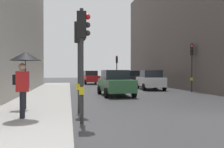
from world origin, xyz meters
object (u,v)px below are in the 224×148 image
Objects in this scene: car_red_sedan at (91,77)px; pedestrian_with_grey_backpack at (23,84)px; traffic_light_near_left at (82,44)px; traffic_light_far_median at (117,65)px; traffic_light_near_right at (80,48)px; car_white_compact at (150,80)px; traffic_light_mid_street at (192,59)px; pedestrian_with_umbrella at (24,66)px; car_dark_suv at (132,78)px; car_green_estate at (115,83)px.

pedestrian_with_grey_backpack is at bearing -101.51° from car_red_sedan.
traffic_light_far_median is at bearing 76.56° from traffic_light_near_left.
traffic_light_near_right reaches higher than car_white_compact.
car_white_compact is (-2.40, 3.19, -1.82)m from traffic_light_mid_street.
car_red_sedan is 2.45× the size of pedestrian_with_grey_backpack.
traffic_light_far_median is 24.23m from pedestrian_with_umbrella.
traffic_light_far_median is 1.01× the size of traffic_light_near_left.
car_white_compact and car_red_sedan have the same top height.
pedestrian_with_grey_backpack is at bearing -110.36° from traffic_light_far_median.
car_white_compact is at bearing 126.90° from traffic_light_mid_street.
pedestrian_with_umbrella is (-8.76, -13.49, 0.96)m from car_white_compact.
car_dark_suv is 2.40× the size of pedestrian_with_grey_backpack.
traffic_light_far_median reaches higher than car_white_compact.
car_red_sedan is at bearing 84.52° from traffic_light_near_left.
pedestrian_with_umbrella reaches higher than pedestrian_with_grey_backpack.
pedestrian_with_umbrella is 2.04m from pedestrian_with_grey_backpack.
traffic_light_mid_street is at bearing 42.72° from pedestrian_with_umbrella.
pedestrian_with_umbrella reaches higher than car_dark_suv.
traffic_light_mid_street is at bearing 49.14° from traffic_light_near_left.
traffic_light_near_right is 0.88× the size of car_green_estate.
traffic_light_far_median is 0.99× the size of traffic_light_near_right.
car_green_estate is at bearing -88.90° from car_red_sedan.
car_red_sedan is at bearing 128.68° from car_dark_suv.
traffic_light_far_median is at bearing 72.06° from pedestrian_with_umbrella.
pedestrian_with_umbrella reaches higher than car_white_compact.
car_green_estate and car_dark_suv have the same top height.
traffic_light_far_median is at bearing 106.17° from traffic_light_mid_street.
traffic_light_far_median is at bearing 75.32° from traffic_light_near_right.
traffic_light_near_left is at bearing -46.40° from pedestrian_with_grey_backpack.
car_red_sedan is at bearing 115.55° from traffic_light_mid_street.
traffic_light_near_right is at bearing -95.97° from car_red_sedan.
traffic_light_far_median reaches higher than pedestrian_with_umbrella.
traffic_light_far_median is 0.86× the size of car_green_estate.
traffic_light_near_left reaches higher than pedestrian_with_umbrella.
traffic_light_near_left is 2.02m from pedestrian_with_umbrella.
car_red_sedan is at bearing 111.82° from car_white_compact.
traffic_light_near_left is at bearing -89.92° from traffic_light_near_right.
traffic_light_mid_street is at bearing -53.10° from car_white_compact.
car_white_compact is 2.01× the size of pedestrian_with_umbrella.
car_white_compact is (6.92, 11.90, -1.70)m from traffic_light_near_right.
traffic_light_mid_street is 16.09m from car_red_sedan.
pedestrian_with_grey_backpack is at bearing 172.48° from traffic_light_near_right.
pedestrian_with_grey_backpack is (-2.23, 0.29, -1.42)m from traffic_light_near_right.
traffic_light_near_right is 7.60m from car_green_estate.
pedestrian_with_grey_backpack is at bearing -117.05° from car_dark_suv.
car_white_compact is (0.22, -5.88, 0.00)m from car_dark_suv.
traffic_light_near_left is 2.07× the size of pedestrian_with_grey_backpack.
pedestrian_with_grey_backpack is (-2.24, 2.35, -1.37)m from traffic_light_near_left.
pedestrian_with_grey_backpack is (-4.65, -22.84, 0.29)m from car_red_sedan.
traffic_light_near_right is at bearing -110.64° from car_dark_suv.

